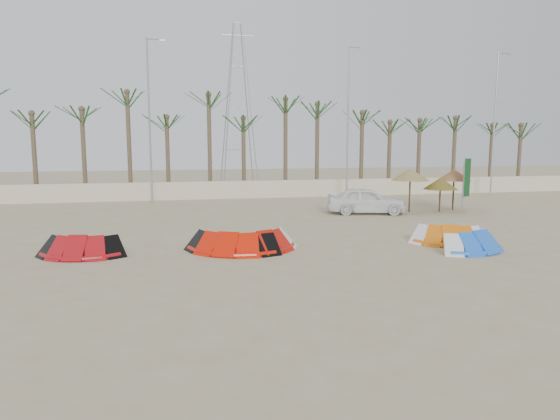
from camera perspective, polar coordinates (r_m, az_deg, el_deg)
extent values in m
plane|color=#BAAA8A|center=(16.21, 4.42, -7.44)|extent=(120.00, 120.00, 0.00)
cube|color=beige|center=(37.43, -5.07, 2.33)|extent=(60.00, 0.30, 1.30)
cylinder|color=brown|center=(39.67, -26.01, 5.64)|extent=(0.32, 0.32, 6.50)
ellipsoid|color=#194719|center=(39.72, -26.30, 10.32)|extent=(4.00, 4.00, 2.40)
cylinder|color=brown|center=(38.50, -11.34, 6.24)|extent=(0.32, 0.32, 6.50)
ellipsoid|color=#194719|center=(38.55, -11.48, 11.07)|extent=(4.00, 4.00, 2.40)
cylinder|color=brown|center=(39.89, 3.26, 6.44)|extent=(0.32, 0.32, 6.50)
ellipsoid|color=#194719|center=(39.94, 3.30, 11.10)|extent=(4.00, 4.00, 2.40)
cylinder|color=brown|center=(43.59, 16.14, 6.27)|extent=(0.32, 0.32, 6.50)
ellipsoid|color=#194719|center=(43.63, 16.30, 10.53)|extent=(4.00, 4.00, 2.40)
cylinder|color=brown|center=(47.86, 24.67, 5.98)|extent=(0.32, 0.32, 6.50)
ellipsoid|color=#194719|center=(47.90, 24.90, 9.86)|extent=(4.00, 4.00, 2.40)
cylinder|color=#A5A8AD|center=(35.04, -14.69, 9.67)|extent=(0.14, 0.14, 11.00)
cylinder|color=#A5A8AD|center=(35.62, -14.17, 18.40)|extent=(1.00, 0.08, 0.08)
cube|color=#A5A8AD|center=(35.60, -13.32, 18.35)|extent=(0.35, 0.14, 0.10)
cylinder|color=#A5A8AD|center=(37.15, 7.75, 9.74)|extent=(0.14, 0.14, 11.00)
cylinder|color=#A5A8AD|center=(37.88, 8.66, 17.90)|extent=(1.00, 0.08, 0.08)
cube|color=#A5A8AD|center=(38.04, 9.40, 17.77)|extent=(0.35, 0.14, 0.10)
cylinder|color=#A5A8AD|center=(42.69, 23.30, 8.93)|extent=(0.14, 0.14, 11.00)
cylinder|color=#A5A8AD|center=(43.46, 24.26, 16.01)|extent=(1.00, 0.08, 0.08)
cube|color=#A5A8AD|center=(43.75, 24.81, 15.86)|extent=(0.35, 0.14, 0.10)
cylinder|color=#A90E14|center=(19.99, -21.81, -4.75)|extent=(2.83, 0.78, 0.20)
cube|color=black|center=(20.32, -25.36, -4.31)|extent=(0.81, 1.20, 0.40)
cube|color=black|center=(19.87, -18.13, -4.20)|extent=(0.81, 1.20, 0.40)
cylinder|color=red|center=(19.41, -5.56, -4.57)|extent=(3.17, 1.67, 0.20)
cube|color=black|center=(19.37, -10.14, -4.23)|extent=(1.02, 1.25, 0.40)
cube|color=black|center=(19.69, -1.12, -3.91)|extent=(1.02, 1.25, 0.40)
cylinder|color=#BC1308|center=(19.51, -2.11, -4.47)|extent=(2.77, 1.46, 0.20)
cube|color=white|center=(19.40, -6.07, -4.13)|extent=(1.02, 1.25, 0.40)
cube|color=white|center=(19.84, 1.66, -3.82)|extent=(1.02, 1.25, 0.40)
cylinder|color=orange|center=(21.93, 18.77, -3.51)|extent=(2.59, 1.26, 0.20)
cube|color=white|center=(21.39, 15.81, -3.26)|extent=(0.98, 1.25, 0.40)
cube|color=white|center=(22.63, 21.34, -2.90)|extent=(0.98, 1.25, 0.40)
cylinder|color=blue|center=(20.92, 21.32, -4.17)|extent=(2.68, 1.19, 0.20)
cube|color=white|center=(20.32, 18.22, -3.94)|extent=(0.96, 1.24, 0.40)
cube|color=white|center=(21.68, 23.98, -3.50)|extent=(0.96, 1.24, 0.40)
cylinder|color=#4C331E|center=(31.07, 14.61, 2.09)|extent=(0.10, 0.10, 2.52)
cone|color=#A58D50|center=(30.99, 14.67, 3.95)|extent=(2.28, 2.28, 0.70)
cylinder|color=#4C331E|center=(31.69, 17.81, 1.58)|extent=(0.10, 0.10, 1.98)
cone|color=olive|center=(31.63, 17.87, 2.91)|extent=(2.02, 2.02, 0.70)
cylinder|color=#4C331E|center=(32.87, 19.21, 2.14)|extent=(0.10, 0.10, 2.44)
cone|color=#A36E3C|center=(32.79, 19.29, 3.82)|extent=(2.07, 2.07, 0.70)
cylinder|color=#A5A8AD|center=(31.89, 20.17, 2.41)|extent=(0.04, 0.04, 2.97)
cube|color=#FF4DBF|center=(31.97, 20.54, 3.04)|extent=(0.40, 0.17, 1.93)
cylinder|color=#A5A8AD|center=(31.27, 20.25, 2.74)|extent=(0.04, 0.04, 3.44)
cube|color=#123E1B|center=(31.35, 20.63, 3.49)|extent=(0.42, 0.05, 2.24)
imported|color=white|center=(29.86, 9.83, 1.09)|extent=(4.94, 2.93, 1.57)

